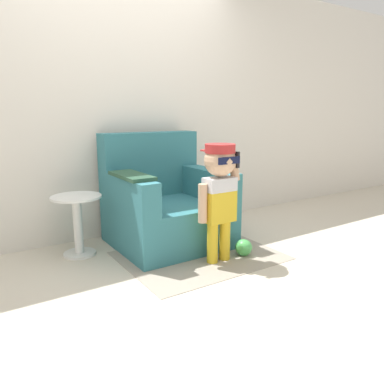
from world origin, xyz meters
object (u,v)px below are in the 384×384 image
(person_child, at_px, (219,185))
(side_table, at_px, (78,220))
(armchair, at_px, (164,205))
(toy_ball, at_px, (244,247))

(person_child, xyz_separation_m, side_table, (-0.92, 0.77, -0.33))
(armchair, bearing_deg, side_table, 171.78)
(armchair, xyz_separation_m, person_child, (0.14, -0.66, 0.28))
(side_table, bearing_deg, armchair, -8.22)
(person_child, bearing_deg, armchair, 101.85)
(person_child, relative_size, toy_ball, 6.67)
(armchair, xyz_separation_m, toy_ball, (0.39, -0.68, -0.29))
(side_table, bearing_deg, person_child, -40.01)
(side_table, distance_m, toy_ball, 1.44)
(person_child, height_order, toy_ball, person_child)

